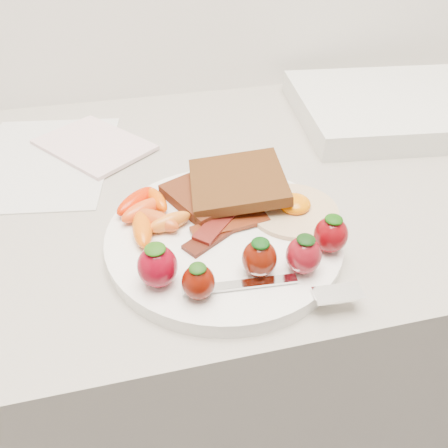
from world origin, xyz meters
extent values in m
cube|color=gray|center=(0.00, 1.70, 0.45)|extent=(2.00, 0.60, 0.90)
cylinder|color=white|center=(-0.03, 1.55, 0.91)|extent=(0.27, 0.27, 0.02)
cube|color=#491A0B|center=(-0.03, 1.62, 0.93)|extent=(0.12, 0.12, 0.01)
cube|color=#41220F|center=(0.00, 1.62, 0.94)|extent=(0.13, 0.13, 0.03)
cylinder|color=#EEEBC2|center=(0.06, 1.57, 0.92)|extent=(0.14, 0.14, 0.01)
ellipsoid|color=orange|center=(0.06, 1.57, 0.93)|extent=(0.05, 0.05, 0.02)
cube|color=black|center=(-0.04, 1.55, 0.92)|extent=(0.09, 0.07, 0.00)
cube|color=#3E170A|center=(-0.02, 1.56, 0.92)|extent=(0.09, 0.04, 0.00)
cube|color=#320706|center=(-0.03, 1.57, 0.92)|extent=(0.08, 0.08, 0.00)
ellipsoid|color=#E74A15|center=(-0.12, 1.60, 0.93)|extent=(0.06, 0.05, 0.02)
ellipsoid|color=#C44B17|center=(-0.10, 1.58, 0.93)|extent=(0.06, 0.06, 0.02)
ellipsoid|color=#E25B06|center=(-0.12, 1.57, 0.93)|extent=(0.02, 0.06, 0.02)
ellipsoid|color=#E95000|center=(-0.10, 1.62, 0.93)|extent=(0.03, 0.05, 0.02)
ellipsoid|color=red|center=(-0.12, 1.62, 0.93)|extent=(0.06, 0.06, 0.02)
ellipsoid|color=orange|center=(-0.09, 1.57, 0.93)|extent=(0.05, 0.03, 0.02)
ellipsoid|color=maroon|center=(-0.11, 1.49, 0.94)|extent=(0.04, 0.04, 0.04)
ellipsoid|color=#1D4B0B|center=(-0.11, 1.49, 0.96)|extent=(0.02, 0.02, 0.01)
ellipsoid|color=#540C02|center=(-0.07, 1.47, 0.94)|extent=(0.03, 0.03, 0.04)
ellipsoid|color=#19430E|center=(-0.07, 1.47, 0.95)|extent=(0.02, 0.02, 0.01)
ellipsoid|color=#510E03|center=(-0.01, 1.48, 0.94)|extent=(0.04, 0.04, 0.04)
ellipsoid|color=#0A3509|center=(-0.01, 1.48, 0.96)|extent=(0.02, 0.02, 0.01)
ellipsoid|color=maroon|center=(0.04, 1.48, 0.94)|extent=(0.04, 0.04, 0.04)
ellipsoid|color=black|center=(0.04, 1.48, 0.96)|extent=(0.02, 0.02, 0.01)
ellipsoid|color=#69050A|center=(0.07, 1.50, 0.94)|extent=(0.04, 0.04, 0.04)
ellipsoid|color=#104207|center=(0.07, 1.50, 0.96)|extent=(0.02, 0.02, 0.01)
cube|color=silver|center=(-0.03, 1.47, 0.92)|extent=(0.12, 0.02, 0.00)
cube|color=white|center=(0.06, 1.43, 0.92)|extent=(0.05, 0.03, 0.00)
cube|color=silver|center=(-0.25, 1.80, 0.90)|extent=(0.24, 0.29, 0.00)
cube|color=beige|center=(-0.18, 1.82, 0.91)|extent=(0.20, 0.21, 0.01)
cube|color=silver|center=(0.34, 1.81, 0.92)|extent=(0.37, 0.31, 0.04)
camera|label=1|loc=(-0.12, 1.18, 1.24)|focal=35.00mm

